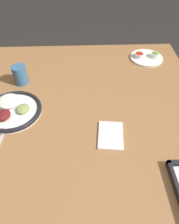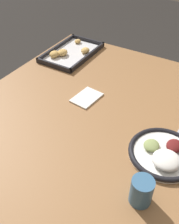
{
  "view_description": "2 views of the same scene",
  "coord_description": "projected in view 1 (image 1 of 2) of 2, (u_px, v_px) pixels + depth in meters",
  "views": [
    {
      "loc": [
        0.63,
        -0.03,
        1.39
      ],
      "look_at": [
        -0.02,
        0.0,
        0.73
      ],
      "focal_mm": 35.0,
      "sensor_mm": 36.0,
      "label": 1
    },
    {
      "loc": [
        -0.74,
        -0.43,
        1.45
      ],
      "look_at": [
        -0.02,
        0.0,
        0.73
      ],
      "focal_mm": 42.0,
      "sensor_mm": 36.0,
      "label": 2
    }
  ],
  "objects": [
    {
      "name": "ground_plane",
      "position": [
        90.0,
        192.0,
        1.44
      ],
      "size": [
        8.0,
        8.0,
        0.0
      ],
      "primitive_type": "plane",
      "color": "#282623"
    },
    {
      "name": "dining_table",
      "position": [
        90.0,
        132.0,
        1.0
      ],
      "size": [
        1.29,
        1.09,
        0.7
      ],
      "color": "olive",
      "rests_on": "ground_plane"
    },
    {
      "name": "dinner_plate",
      "position": [
        12.0,
        110.0,
        0.96
      ],
      "size": [
        0.26,
        0.26,
        0.05
      ],
      "color": "white",
      "rests_on": "dining_table"
    },
    {
      "name": "fork",
      "position": [
        1.0,
        140.0,
        0.86
      ],
      "size": [
        0.19,
        0.02,
        0.0
      ],
      "rotation": [
        0.0,
        0.0,
        -0.06
      ],
      "color": "#B2B2B7",
      "rests_on": "dining_table"
    },
    {
      "name": "saucer_plate",
      "position": [
        146.0,
        57.0,
        1.27
      ],
      "size": [
        0.19,
        0.19,
        0.04
      ],
      "color": "white",
      "rests_on": "dining_table"
    },
    {
      "name": "drinking_cup",
      "position": [
        20.0,
        75.0,
        1.08
      ],
      "size": [
        0.07,
        0.07,
        0.1
      ],
      "color": "#38668E",
      "rests_on": "dining_table"
    },
    {
      "name": "napkin",
      "position": [
        111.0,
        135.0,
        0.87
      ],
      "size": [
        0.15,
        0.11,
        0.01
      ],
      "color": "white",
      "rests_on": "dining_table"
    }
  ]
}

